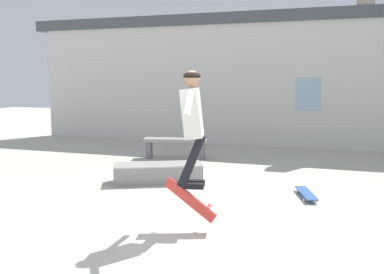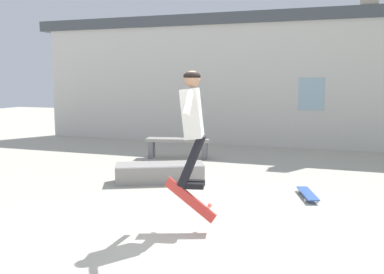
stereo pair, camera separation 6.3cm
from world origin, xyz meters
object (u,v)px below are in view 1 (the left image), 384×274
at_px(park_bench, 176,144).
at_px(skate_ledge, 158,173).
at_px(skater, 192,119).
at_px(skateboard_flipping, 190,200).
at_px(skateboard_resting, 306,193).

xyz_separation_m(park_bench, skate_ledge, (0.55, -2.43, -0.18)).
bearing_deg(skater, skateboard_flipping, -125.23).
height_order(skate_ledge, skater, skater).
bearing_deg(skateboard_flipping, skater, 67.20).
relative_size(skater, skateboard_resting, 1.69).
bearing_deg(skateboard_flipping, skate_ledge, 122.14).
height_order(park_bench, skateboard_flipping, skateboard_flipping).
bearing_deg(skater, park_bench, 100.89).
bearing_deg(skater, skateboard_resting, 45.45).
height_order(park_bench, skate_ledge, park_bench).
height_order(park_bench, skater, skater).
bearing_deg(park_bench, skater, -79.94).
bearing_deg(skate_ledge, skateboard_flipping, -84.08).
distance_m(skater, skateboard_flipping, 1.06).
height_order(skate_ledge, skateboard_resting, skate_ledge).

